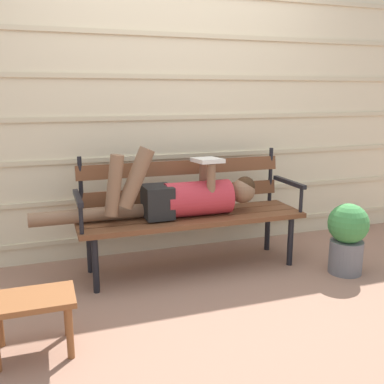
{
  "coord_description": "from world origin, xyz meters",
  "views": [
    {
      "loc": [
        -1.03,
        -2.83,
        1.31
      ],
      "look_at": [
        0.0,
        0.14,
        0.6
      ],
      "focal_mm": 40.91,
      "sensor_mm": 36.0,
      "label": 1
    }
  ],
  "objects_px": {
    "park_bench": "(189,207)",
    "reclining_person": "(180,196)",
    "footstool": "(32,308)",
    "potted_plant": "(347,236)"
  },
  "relations": [
    {
      "from": "reclining_person",
      "to": "potted_plant",
      "type": "relative_size",
      "value": 3.13
    },
    {
      "from": "reclining_person",
      "to": "footstool",
      "type": "height_order",
      "value": "reclining_person"
    },
    {
      "from": "park_bench",
      "to": "potted_plant",
      "type": "height_order",
      "value": "park_bench"
    },
    {
      "from": "reclining_person",
      "to": "footstool",
      "type": "relative_size",
      "value": 3.88
    },
    {
      "from": "park_bench",
      "to": "footstool",
      "type": "height_order",
      "value": "park_bench"
    },
    {
      "from": "park_bench",
      "to": "reclining_person",
      "type": "bearing_deg",
      "value": -142.55
    },
    {
      "from": "park_bench",
      "to": "reclining_person",
      "type": "xyz_separation_m",
      "value": [
        -0.09,
        -0.07,
        0.11
      ]
    },
    {
      "from": "reclining_person",
      "to": "potted_plant",
      "type": "bearing_deg",
      "value": -21.38
    },
    {
      "from": "footstool",
      "to": "potted_plant",
      "type": "xyz_separation_m",
      "value": [
        2.19,
        0.34,
        0.04
      ]
    },
    {
      "from": "potted_plant",
      "to": "reclining_person",
      "type": "bearing_deg",
      "value": 158.62
    }
  ]
}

